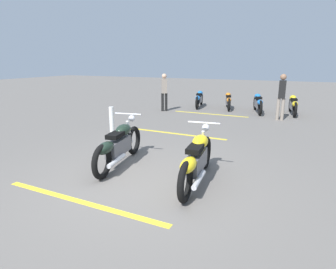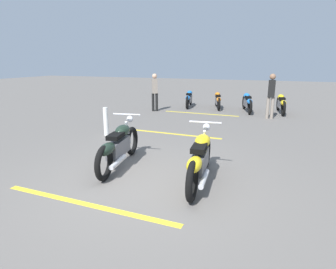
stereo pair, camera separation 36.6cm
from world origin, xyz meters
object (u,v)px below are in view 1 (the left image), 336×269
object	(u,v)px
motorcycle_row_right	(199,99)
bollard_post	(112,121)
motorcycle_row_far_left	(293,104)
motorcycle_row_center	(228,100)
bystander_secondary	(164,90)
bystander_near_row	(282,95)
motorcycle_bright_foreground	(197,160)
motorcycle_dark_foreground	(118,145)
motorcycle_row_left	(258,103)

from	to	relation	value
motorcycle_row_right	bollard_post	distance (m)	6.14
motorcycle_row_far_left	motorcycle_row_center	bearing A→B (deg)	75.71
motorcycle_row_far_left	bollard_post	xyz separation A→B (m)	(-5.86, 4.83, -0.00)
motorcycle_row_right	bystander_secondary	world-z (taller)	bystander_secondary
motorcycle_row_far_left	bystander_near_row	bearing A→B (deg)	155.79
motorcycle_bright_foreground	motorcycle_row_center	bearing A→B (deg)	3.66
motorcycle_bright_foreground	bystander_near_row	size ratio (longest dim) A/B	1.31
motorcycle_row_center	motorcycle_row_right	bearing A→B (deg)	75.20
motorcycle_row_center	motorcycle_dark_foreground	bearing A→B (deg)	160.98
motorcycle_row_right	motorcycle_row_left	bearing A→B (deg)	-108.82
motorcycle_row_far_left	motorcycle_row_center	xyz separation A→B (m)	(0.28, 2.76, -0.02)
bollard_post	motorcycle_dark_foreground	bearing A→B (deg)	-141.50
motorcycle_dark_foreground	bystander_secondary	bearing A→B (deg)	8.36
motorcycle_row_far_left	motorcycle_dark_foreground	bearing A→B (deg)	150.21
motorcycle_row_far_left	motorcycle_row_left	size ratio (longest dim) A/B	1.00
motorcycle_row_center	motorcycle_row_left	bearing A→B (deg)	-123.99
motorcycle_row_left	bollard_post	bearing A→B (deg)	133.14
motorcycle_row_far_left	motorcycle_row_left	xyz separation A→B (m)	(-0.16, 1.37, 0.01)
motorcycle_row_far_left	motorcycle_row_center	distance (m)	2.77
bystander_near_row	motorcycle_row_far_left	bearing A→B (deg)	-20.42
motorcycle_dark_foreground	motorcycle_row_left	bearing A→B (deg)	-21.72
motorcycle_row_center	bystander_near_row	bearing A→B (deg)	-142.15
motorcycle_bright_foreground	motorcycle_row_far_left	size ratio (longest dim) A/B	1.09
motorcycle_dark_foreground	motorcycle_row_right	size ratio (longest dim) A/B	1.11
motorcycle_dark_foreground	bystander_near_row	distance (m)	7.15
motorcycle_row_right	bollard_post	xyz separation A→B (m)	(-6.10, 0.68, 0.01)
bystander_near_row	motorcycle_dark_foreground	bearing A→B (deg)	152.85
motorcycle_row_right	bystander_secondary	bearing A→B (deg)	136.43
motorcycle_dark_foreground	bystander_secondary	world-z (taller)	bystander_secondary
motorcycle_row_right	bollard_post	world-z (taller)	bollard_post
motorcycle_bright_foreground	motorcycle_row_center	size ratio (longest dim) A/B	1.18
motorcycle_dark_foreground	motorcycle_row_far_left	world-z (taller)	motorcycle_dark_foreground
motorcycle_row_center	motorcycle_row_far_left	bearing A→B (deg)	-112.30
motorcycle_bright_foreground	motorcycle_row_right	bearing A→B (deg)	12.56
motorcycle_row_far_left	bystander_secondary	bearing A→B (deg)	96.63
motorcycle_row_far_left	bollard_post	bearing A→B (deg)	132.04
bystander_secondary	motorcycle_row_far_left	bearing A→B (deg)	73.45
motorcycle_row_left	bystander_near_row	size ratio (longest dim) A/B	1.20
motorcycle_row_far_left	motorcycle_bright_foreground	bearing A→B (deg)	162.33
motorcycle_dark_foreground	motorcycle_row_right	distance (m)	8.31
motorcycle_dark_foreground	bystander_secondary	xyz separation A→B (m)	(6.60, 2.08, 0.45)
bystander_secondary	motorcycle_bright_foreground	bearing A→B (deg)	-1.92
motorcycle_bright_foreground	bystander_near_row	bearing A→B (deg)	-13.71
motorcycle_row_center	bystander_secondary	world-z (taller)	bystander_secondary
motorcycle_row_left	motorcycle_bright_foreground	bearing A→B (deg)	164.67
motorcycle_row_right	bystander_near_row	size ratio (longest dim) A/B	1.17
bollard_post	bystander_secondary	bearing A→B (deg)	4.85
motorcycle_row_far_left	bollard_post	distance (m)	7.59
motorcycle_bright_foreground	motorcycle_dark_foreground	bearing A→B (deg)	77.99
motorcycle_dark_foreground	bystander_secondary	distance (m)	6.93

